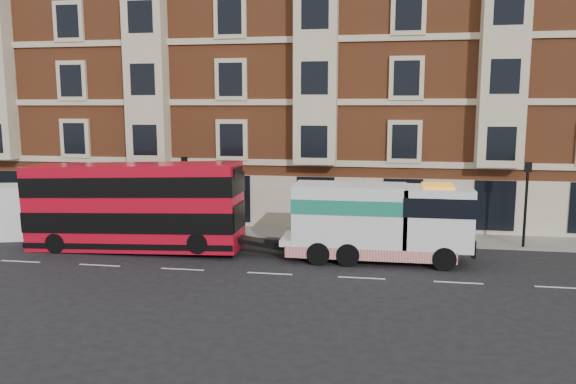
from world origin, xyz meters
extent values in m
plane|color=black|center=(0.00, 0.00, 0.00)|extent=(120.00, 120.00, 0.00)
cube|color=slate|center=(0.00, 7.50, 0.07)|extent=(90.00, 3.00, 0.15)
cube|color=brown|center=(0.50, 15.00, 9.00)|extent=(45.00, 12.00, 18.00)
cylinder|color=black|center=(-6.00, 6.20, 2.15)|extent=(0.14, 0.14, 4.00)
cube|color=black|center=(-6.00, 6.20, 4.25)|extent=(0.35, 0.15, 0.50)
cylinder|color=black|center=(12.00, 6.20, 2.15)|extent=(0.14, 0.14, 4.00)
cube|color=black|center=(12.00, 6.20, 4.25)|extent=(0.35, 0.15, 0.50)
cube|color=red|center=(-7.52, 2.83, 2.28)|extent=(10.87, 2.43, 4.27)
cube|color=black|center=(-7.52, 2.83, 1.65)|extent=(10.91, 2.49, 1.02)
cube|color=black|center=(-7.52, 2.83, 3.40)|extent=(10.91, 2.49, 0.97)
cylinder|color=black|center=(-11.21, 1.73, 0.50)|extent=(1.01, 0.31, 1.01)
cylinder|color=black|center=(-11.21, 3.93, 0.50)|extent=(1.01, 0.31, 1.01)
cylinder|color=black|center=(-3.83, 1.73, 0.80)|extent=(1.01, 0.31, 1.01)
cylinder|color=black|center=(-3.83, 3.93, 0.80)|extent=(1.01, 0.31, 1.01)
cube|color=white|center=(4.48, 2.83, 0.92)|extent=(8.74, 2.23, 0.29)
cube|color=white|center=(7.29, 2.83, 2.18)|extent=(3.11, 2.43, 2.81)
cube|color=white|center=(3.31, 2.83, 2.23)|extent=(5.24, 2.43, 2.81)
cube|color=#1B7D61|center=(3.31, 2.83, 2.72)|extent=(5.29, 2.47, 0.68)
cube|color=red|center=(4.28, 2.83, 0.58)|extent=(7.77, 2.49, 0.53)
cylinder|color=black|center=(7.58, 1.73, 0.53)|extent=(1.07, 0.34, 1.07)
cylinder|color=black|center=(7.58, 3.93, 0.53)|extent=(1.07, 0.34, 1.07)
cylinder|color=black|center=(3.31, 1.73, 0.53)|extent=(1.07, 0.39, 1.07)
cylinder|color=black|center=(3.31, 3.93, 0.53)|extent=(1.07, 0.39, 1.07)
cylinder|color=black|center=(1.95, 1.73, 0.53)|extent=(1.07, 0.39, 1.07)
cylinder|color=black|center=(1.95, 3.93, 0.53)|extent=(1.07, 0.39, 1.07)
cube|color=white|center=(-15.55, 4.43, 1.47)|extent=(6.05, 3.71, 2.94)
cylinder|color=black|center=(-13.52, 3.88, 0.43)|extent=(0.90, 0.51, 0.86)
cylinder|color=black|center=(-14.10, 5.95, 0.43)|extent=(0.90, 0.51, 0.86)
imported|color=#192832|center=(-10.36, 6.15, 0.94)|extent=(0.64, 0.48, 1.58)
camera|label=1|loc=(4.62, -23.31, 7.24)|focal=35.00mm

